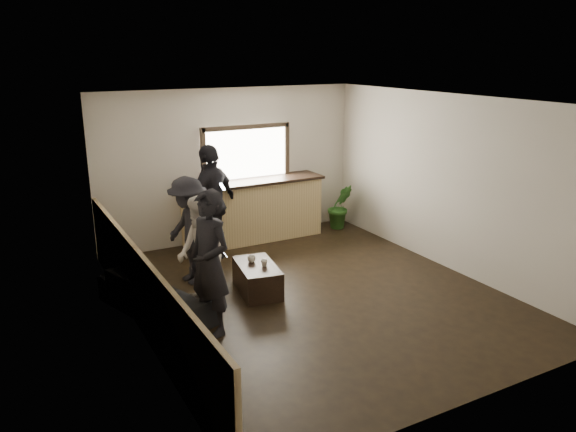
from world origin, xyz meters
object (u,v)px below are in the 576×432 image
cup_b (264,263)px  person_a (210,263)px  bar_counter (253,207)px  cup_a (251,259)px  person_c (189,230)px  coffee_table (257,278)px  person_b (202,253)px  person_d (212,204)px  sofa (157,294)px  potted_plant (340,206)px

cup_b → person_a: person_a is taller
bar_counter → cup_b: (-0.90, -2.30, -0.17)m
bar_counter → cup_a: 2.29m
bar_counter → person_c: size_ratio=1.63×
coffee_table → cup_a: 0.30m
cup_b → person_b: bearing=-179.4°
cup_a → person_d: person_d is taller
cup_b → person_a: size_ratio=0.05×
person_a → person_b: bearing=149.9°
person_a → person_c: bearing=151.7°
person_c → sofa: bearing=-52.9°
bar_counter → coffee_table: 2.44m
cup_a → person_c: bearing=135.5°
bar_counter → person_d: 1.27m
person_a → potted_plant: bearing=108.7°
sofa → coffee_table: sofa is taller
person_d → coffee_table: bearing=59.9°
person_a → person_c: 1.69m
person_c → potted_plant: bearing=99.1°
sofa → person_b: (0.60, -0.15, 0.52)m
coffee_table → potted_plant: 3.46m
potted_plant → person_b: person_b is taller
person_c → cup_a: bearing=36.0°
person_b → cup_b: bearing=90.6°
person_a → person_d: (0.96, 2.38, 0.07)m
person_b → person_c: (0.15, 0.94, 0.03)m
sofa → cup_b: (1.55, -0.14, 0.20)m
sofa → person_a: (0.45, -0.86, 0.65)m
coffee_table → person_c: person_c is taller
person_b → person_d: 1.86m
sofa → person_b: 0.81m
cup_a → person_a: bearing=-136.2°
coffee_table → person_a: person_a is taller
bar_counter → potted_plant: (1.83, -0.18, -0.19)m
cup_b → person_d: bearing=95.1°
potted_plant → person_c: (-3.53, -1.19, 0.38)m
person_c → coffee_table: bearing=31.5°
sofa → person_d: size_ratio=0.94×
cup_a → person_b: person_b is taller
sofa → cup_b: size_ratio=18.29×
cup_a → person_d: size_ratio=0.06×
coffee_table → bar_counter: bearing=66.2°
sofa → cup_a: sofa is taller
person_c → cup_b: bearing=31.2°
sofa → cup_b: sofa is taller
person_a → person_d: 2.57m
person_b → potted_plant: bearing=120.1°
person_a → person_b: size_ratio=1.16×
potted_plant → person_c: bearing=-161.4°
potted_plant → coffee_table: bearing=-144.1°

